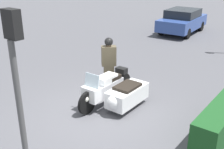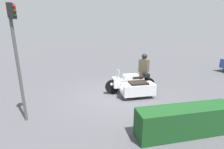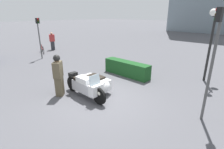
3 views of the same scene
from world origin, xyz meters
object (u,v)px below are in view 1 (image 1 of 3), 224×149
object	(u,v)px
hedge_bush_curbside	(222,118)
parked_car_background	(182,21)
traffic_light_near	(20,97)
officer_rider	(109,62)
police_motorcycle	(116,92)

from	to	relation	value
hedge_bush_curbside	parked_car_background	bearing A→B (deg)	-150.65
traffic_light_near	hedge_bush_curbside	bearing A→B (deg)	-19.22
hedge_bush_curbside	parked_car_background	xyz separation A→B (m)	(-9.96, -5.60, 0.37)
officer_rider	parked_car_background	bearing A→B (deg)	-33.89
police_motorcycle	traffic_light_near	xyz separation A→B (m)	(4.17, 1.34, 1.88)
hedge_bush_curbside	traffic_light_near	xyz separation A→B (m)	(4.68, -1.71, 1.94)
police_motorcycle	hedge_bush_curbside	size ratio (longest dim) A/B	0.87
parked_car_background	traffic_light_near	bearing A→B (deg)	-168.42
officer_rider	parked_car_background	size ratio (longest dim) A/B	0.44
police_motorcycle	officer_rider	distance (m)	1.50
parked_car_background	officer_rider	bearing A→B (deg)	-174.23
hedge_bush_curbside	traffic_light_near	distance (m)	5.35
traffic_light_near	parked_car_background	distance (m)	15.22
police_motorcycle	parked_car_background	xyz separation A→B (m)	(-10.47, -2.55, 0.31)
officer_rider	traffic_light_near	distance (m)	5.82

